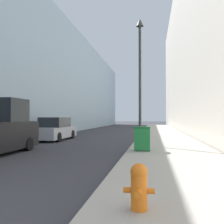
# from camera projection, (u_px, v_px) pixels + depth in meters

# --- Properties ---
(sidewalk_right) EXTENTS (3.96, 60.00, 0.15)m
(sidewalk_right) POSITION_uv_depth(u_px,v_px,m) (164.00, 137.00, 19.57)
(sidewalk_right) COLOR #9E998E
(sidewalk_right) RESTS_ON ground
(building_left_glass) EXTENTS (12.00, 60.00, 12.06)m
(building_left_glass) POSITION_uv_depth(u_px,v_px,m) (29.00, 81.00, 30.15)
(building_left_glass) COLOR #849EB2
(building_left_glass) RESTS_ON ground
(fire_hydrant) EXTENTS (0.50, 0.39, 0.74)m
(fire_hydrant) POSITION_uv_depth(u_px,v_px,m) (139.00, 185.00, 3.97)
(fire_hydrant) COLOR orange
(fire_hydrant) RESTS_ON sidewalk_right
(trash_bin) EXTENTS (0.71, 0.63, 1.06)m
(trash_bin) POSITION_uv_depth(u_px,v_px,m) (142.00, 138.00, 11.05)
(trash_bin) COLOR #1E7538
(trash_bin) RESTS_ON sidewalk_right
(lamppost) EXTENTS (0.41, 0.41, 6.77)m
(lamppost) POSITION_uv_depth(u_px,v_px,m) (140.00, 71.00, 13.29)
(lamppost) COLOR #2D332D
(lamppost) RESTS_ON sidewalk_right
(parked_sedan_near) EXTENTS (1.84, 4.68, 1.62)m
(parked_sedan_near) POSITION_uv_depth(u_px,v_px,m) (55.00, 130.00, 17.93)
(parked_sedan_near) COLOR #A3A8B2
(parked_sedan_near) RESTS_ON ground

